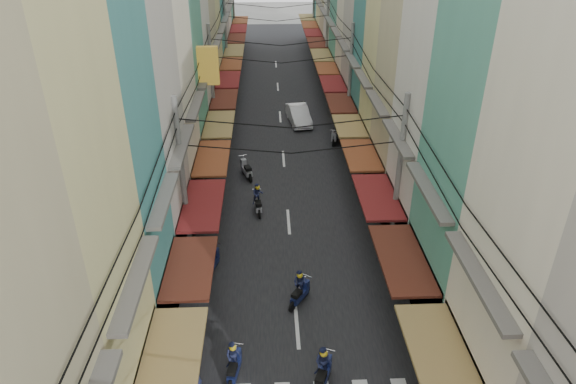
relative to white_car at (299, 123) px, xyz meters
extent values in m
plane|color=#63635E|center=(-1.43, -20.60, 0.00)|extent=(160.00, 160.00, 0.00)
cube|color=black|center=(-1.43, -0.60, 0.01)|extent=(10.00, 80.00, 0.02)
cube|color=slate|center=(-7.93, -0.60, 0.03)|extent=(3.00, 80.00, 0.06)
cube|color=slate|center=(5.07, -0.60, 0.03)|extent=(3.00, 80.00, 0.06)
cube|color=olive|center=(-5.53, -26.87, 3.00)|extent=(1.80, 4.33, 0.12)
cube|color=#595651|center=(-6.18, -26.87, 6.00)|extent=(0.50, 4.23, 0.15)
cube|color=teal|center=(-9.43, -22.37, 9.62)|extent=(6.00, 4.30, 19.25)
cube|color=black|center=(-7.03, -22.37, 1.60)|extent=(1.20, 4.13, 3.20)
cube|color=#512217|center=(-5.53, -22.37, 3.00)|extent=(1.80, 3.96, 0.12)
cube|color=#595651|center=(-6.18, -22.37, 6.00)|extent=(0.50, 3.87, 0.15)
cube|color=#AFA8A0|center=(-9.43, -17.65, 10.47)|extent=(6.00, 5.14, 20.93)
cube|color=black|center=(-7.03, -17.65, 1.60)|extent=(1.20, 4.94, 3.20)
cube|color=maroon|center=(-5.53, -17.65, 3.00)|extent=(1.80, 4.73, 0.12)
cube|color=#595651|center=(-6.18, -17.65, 6.00)|extent=(0.50, 4.63, 0.15)
cube|color=beige|center=(-9.43, -12.60, 8.72)|extent=(6.00, 4.95, 17.43)
cube|color=black|center=(-7.03, -12.60, 1.60)|extent=(1.20, 4.75, 3.20)
cube|color=brown|center=(-5.53, -12.60, 3.00)|extent=(1.80, 4.56, 0.12)
cube|color=#595651|center=(-6.18, -12.60, 6.00)|extent=(0.50, 4.46, 0.15)
cube|color=#509A83|center=(-9.43, -7.63, 8.16)|extent=(6.00, 4.99, 16.32)
cube|color=black|center=(-7.03, -7.63, 1.60)|extent=(1.20, 4.80, 3.20)
cube|color=olive|center=(-5.53, -7.63, 3.00)|extent=(1.80, 4.60, 0.12)
cube|color=#595651|center=(-6.18, -7.63, 6.00)|extent=(0.50, 4.50, 0.15)
cube|color=black|center=(-7.03, -2.81, 1.60)|extent=(1.20, 4.46, 3.20)
cube|color=#512217|center=(-5.53, -2.81, 3.00)|extent=(1.80, 4.27, 0.12)
cube|color=#595651|center=(-6.18, -2.81, 6.00)|extent=(0.50, 4.18, 0.15)
cube|color=black|center=(-7.03, 1.96, 1.60)|extent=(1.20, 4.70, 3.20)
cube|color=maroon|center=(-5.53, 1.96, 3.00)|extent=(1.80, 4.50, 0.12)
cube|color=#595651|center=(-6.18, 1.96, 6.00)|extent=(0.50, 4.40, 0.15)
cube|color=black|center=(-7.03, 6.67, 1.60)|extent=(1.20, 4.34, 3.20)
cube|color=brown|center=(-5.53, 6.67, 3.00)|extent=(1.80, 4.16, 0.12)
cube|color=#595651|center=(-6.18, 6.67, 6.00)|extent=(0.50, 4.07, 0.15)
cube|color=black|center=(-7.03, 11.53, 1.60)|extent=(1.20, 4.99, 3.20)
cube|color=olive|center=(-5.53, 11.53, 3.00)|extent=(1.80, 4.78, 0.12)
cube|color=#595651|center=(-6.18, 11.53, 6.00)|extent=(0.50, 4.68, 0.15)
cube|color=black|center=(-7.03, 16.59, 1.60)|extent=(1.20, 4.74, 3.20)
cube|color=#512217|center=(-5.53, 16.59, 3.00)|extent=(1.80, 4.55, 0.12)
cube|color=#595651|center=(-6.18, 16.59, 6.00)|extent=(0.50, 4.45, 0.15)
cube|color=black|center=(-7.03, 21.54, 1.60)|extent=(1.20, 4.76, 3.20)
cube|color=maroon|center=(-5.53, 21.54, 3.00)|extent=(1.80, 4.56, 0.12)
cube|color=#595651|center=(-6.18, 21.54, 6.00)|extent=(0.50, 4.46, 0.15)
cube|color=black|center=(-7.03, 26.54, 1.60)|extent=(1.20, 4.84, 3.20)
cube|color=brown|center=(-5.53, 26.54, 3.00)|extent=(1.80, 4.64, 0.12)
cube|color=#554113|center=(-5.83, -8.60, 7.00)|extent=(1.20, 0.40, 2.20)
cube|color=olive|center=(2.67, -27.16, 3.00)|extent=(1.80, 4.58, 0.12)
cube|color=#595651|center=(3.32, -27.16, 6.00)|extent=(0.50, 4.48, 0.15)
cube|color=#509A83|center=(6.57, -22.15, 7.54)|extent=(6.00, 5.03, 15.08)
cube|color=black|center=(4.17, -22.15, 1.60)|extent=(1.20, 4.83, 3.20)
cube|color=#512217|center=(2.67, -22.15, 3.00)|extent=(1.80, 4.63, 0.12)
cube|color=#595651|center=(3.32, -22.15, 6.00)|extent=(0.50, 4.53, 0.15)
cube|color=beige|center=(6.57, -17.24, 10.83)|extent=(6.00, 4.79, 21.66)
cube|color=black|center=(4.17, -17.24, 1.60)|extent=(1.20, 4.60, 3.20)
cube|color=maroon|center=(2.67, -17.24, 3.00)|extent=(1.80, 4.41, 0.12)
cube|color=#595651|center=(3.32, -17.24, 6.00)|extent=(0.50, 4.31, 0.15)
cube|color=tan|center=(6.57, -12.58, 10.37)|extent=(6.00, 4.52, 20.74)
cube|color=black|center=(4.17, -12.58, 1.60)|extent=(1.20, 4.34, 3.20)
cube|color=brown|center=(2.67, -12.58, 3.00)|extent=(1.80, 4.16, 0.12)
cube|color=#595651|center=(3.32, -12.58, 6.00)|extent=(0.50, 4.07, 0.15)
cube|color=#CAC17E|center=(6.57, -8.26, 7.06)|extent=(6.00, 4.12, 14.13)
cube|color=black|center=(4.17, -8.26, 1.60)|extent=(1.20, 3.96, 3.20)
cube|color=olive|center=(2.67, -8.26, 3.00)|extent=(1.80, 3.79, 0.12)
cube|color=#595651|center=(3.32, -8.26, 6.00)|extent=(0.50, 3.71, 0.15)
cube|color=teal|center=(6.57, -4.00, 8.84)|extent=(6.00, 4.40, 17.68)
cube|color=black|center=(4.17, -4.00, 1.60)|extent=(1.20, 4.23, 3.20)
cube|color=#512217|center=(2.67, -4.00, 3.00)|extent=(1.80, 4.05, 0.12)
cube|color=#595651|center=(3.32, -4.00, 6.00)|extent=(0.50, 3.96, 0.15)
cube|color=black|center=(4.17, 0.52, 1.60)|extent=(1.20, 4.45, 3.20)
cube|color=maroon|center=(2.67, 0.52, 3.00)|extent=(1.80, 4.26, 0.12)
cube|color=#595651|center=(3.32, 0.52, 6.00)|extent=(0.50, 4.17, 0.15)
cube|color=black|center=(4.17, 4.84, 1.60)|extent=(1.20, 3.84, 3.20)
cube|color=brown|center=(2.67, 4.84, 3.00)|extent=(1.80, 3.68, 0.12)
cube|color=#595651|center=(3.32, 4.84, 6.00)|extent=(0.50, 3.60, 0.15)
cube|color=black|center=(4.17, 9.35, 1.60)|extent=(1.20, 4.81, 3.20)
cube|color=olive|center=(2.67, 9.35, 3.00)|extent=(1.80, 4.61, 0.12)
cube|color=#595651|center=(3.32, 9.35, 6.00)|extent=(0.50, 4.51, 0.15)
cube|color=black|center=(4.17, 14.35, 1.60)|extent=(1.20, 4.80, 3.20)
cube|color=#512217|center=(2.67, 14.35, 3.00)|extent=(1.80, 4.60, 0.12)
cube|color=#595651|center=(3.32, 14.35, 6.00)|extent=(0.50, 4.50, 0.15)
cube|color=black|center=(4.17, 19.01, 1.60)|extent=(1.20, 4.15, 3.20)
cube|color=maroon|center=(2.67, 19.01, 3.00)|extent=(1.80, 3.97, 0.12)
cube|color=#595651|center=(3.32, 19.01, 6.00)|extent=(0.50, 3.89, 0.15)
cube|color=black|center=(4.17, 23.34, 1.60)|extent=(1.20, 4.16, 3.20)
cube|color=brown|center=(2.67, 23.34, 3.00)|extent=(1.80, 3.99, 0.12)
cube|color=black|center=(4.17, 27.94, 1.60)|extent=(1.20, 4.68, 3.20)
cube|color=olive|center=(2.67, 27.94, 3.00)|extent=(1.80, 4.49, 0.12)
cylinder|color=gray|center=(-6.33, -17.60, 4.10)|extent=(0.26, 0.26, 8.20)
cylinder|color=gray|center=(3.47, -17.60, 4.10)|extent=(0.26, 0.26, 8.20)
cylinder|color=gray|center=(-6.33, -2.60, 4.10)|extent=(0.26, 0.26, 8.20)
cylinder|color=gray|center=(3.47, -2.60, 4.10)|extent=(0.26, 0.26, 8.20)
cylinder|color=gray|center=(-6.33, 12.40, 4.10)|extent=(0.26, 0.26, 8.20)
cylinder|color=gray|center=(3.47, 12.40, 4.10)|extent=(0.26, 0.26, 8.20)
cylinder|color=gray|center=(-6.33, 27.40, 4.10)|extent=(0.26, 0.26, 8.20)
cylinder|color=gray|center=(3.47, 27.40, 4.10)|extent=(0.26, 0.26, 8.20)
imported|color=white|center=(0.00, 0.00, 0.00)|extent=(5.02, 2.51, 1.70)
imported|color=black|center=(4.33, -19.90, 0.00)|extent=(1.59, 1.13, 1.03)
cylinder|color=black|center=(-3.85, -24.47, 0.24)|extent=(0.09, 0.48, 0.48)
cube|color=#151E4F|center=(-3.85, -25.08, 0.39)|extent=(0.32, 1.07, 0.26)
cube|color=black|center=(-3.85, -25.31, 0.67)|extent=(0.30, 0.51, 0.17)
cube|color=#151E4F|center=(-3.85, -24.56, 0.60)|extent=(0.28, 0.26, 0.51)
imported|color=#1F2549|center=(-3.85, -25.08, 0.51)|extent=(0.49, 0.35, 1.23)
sphere|color=gold|center=(-3.85, -25.08, 1.44)|extent=(0.26, 0.26, 0.26)
cylinder|color=black|center=(-1.25, -20.54, 0.24)|extent=(0.09, 0.49, 0.49)
cylinder|color=black|center=(-1.25, -21.76, 0.24)|extent=(0.09, 0.49, 0.49)
cube|color=#151E4F|center=(-1.25, -21.15, 0.39)|extent=(0.32, 1.08, 0.26)
cube|color=black|center=(-1.25, -21.39, 0.67)|extent=(0.30, 0.51, 0.17)
cube|color=#151E4F|center=(-1.25, -20.64, 0.61)|extent=(0.28, 0.26, 0.51)
imported|color=#1F2549|center=(-1.25, -21.15, 0.51)|extent=(0.49, 0.35, 1.24)
sphere|color=gold|center=(-1.25, -21.15, 1.45)|extent=(0.26, 0.26, 0.26)
cylinder|color=black|center=(-3.10, -12.86, 0.26)|extent=(0.10, 0.51, 0.51)
cylinder|color=black|center=(-3.10, -14.15, 0.26)|extent=(0.10, 0.51, 0.51)
cube|color=#92939A|center=(-3.10, -13.51, 0.41)|extent=(0.34, 1.13, 0.28)
cube|color=black|center=(-3.10, -13.75, 0.71)|extent=(0.32, 0.54, 0.18)
cube|color=#92939A|center=(-3.10, -12.96, 0.64)|extent=(0.30, 0.28, 0.54)
imported|color=#1F2549|center=(-3.10, -13.51, 0.54)|extent=(0.52, 0.37, 1.31)
sphere|color=gold|center=(-3.10, -13.51, 1.53)|extent=(0.28, 0.28, 0.28)
cylinder|color=black|center=(2.37, -3.20, 0.29)|extent=(0.11, 0.57, 0.57)
cylinder|color=black|center=(2.37, -4.63, 0.29)|extent=(0.11, 0.57, 0.57)
cube|color=#92939A|center=(2.37, -3.92, 0.46)|extent=(0.37, 1.26, 0.31)
cube|color=black|center=(2.37, -4.19, 0.79)|extent=(0.35, 0.60, 0.20)
cube|color=#92939A|center=(2.37, -3.31, 0.71)|extent=(0.33, 0.31, 0.60)
cylinder|color=black|center=(-3.86, -8.51, 0.28)|extent=(0.11, 0.56, 0.56)
cylinder|color=black|center=(-3.86, -9.92, 0.28)|extent=(0.11, 0.56, 0.56)
cube|color=#92939A|center=(-3.86, -9.22, 0.46)|extent=(0.37, 1.25, 0.30)
cube|color=black|center=(-3.86, -9.49, 0.78)|extent=(0.35, 0.60, 0.20)
cube|color=#92939A|center=(-3.86, -8.62, 0.70)|extent=(0.33, 0.30, 0.60)
cylinder|color=black|center=(0.51, 3.06, 0.25)|extent=(0.09, 0.49, 0.49)
cylinder|color=black|center=(0.51, 1.84, 0.25)|extent=(0.09, 0.49, 0.49)
cube|color=black|center=(0.51, 2.45, 0.40)|extent=(0.32, 1.09, 0.26)
cube|color=black|center=(0.51, 2.22, 0.68)|extent=(0.30, 0.52, 0.17)
cube|color=black|center=(0.51, 2.97, 0.61)|extent=(0.28, 0.26, 0.52)
cylinder|color=black|center=(-5.23, -18.21, 0.27)|extent=(0.11, 0.55, 0.55)
cylinder|color=black|center=(-5.23, -19.59, 0.27)|extent=(0.11, 0.55, 0.55)
cube|color=#151E4F|center=(-5.23, -18.90, 0.44)|extent=(0.36, 1.22, 0.30)
cube|color=black|center=(-5.23, -19.16, 0.76)|extent=(0.34, 0.58, 0.19)
cube|color=#151E4F|center=(-5.23, -18.32, 0.69)|extent=(0.32, 0.30, 0.58)
imported|color=#1F2549|center=(-5.23, -18.90, 0.58)|extent=(0.56, 0.40, 1.40)
sphere|color=gold|center=(-5.23, -18.90, 1.64)|extent=(0.30, 0.30, 0.30)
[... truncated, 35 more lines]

